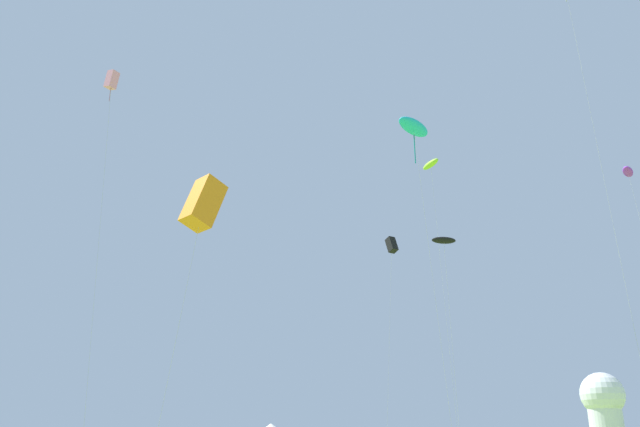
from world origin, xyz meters
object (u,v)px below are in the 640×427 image
(kite_lime_parafoil, at_px, (431,165))
(observatory_dome, at_px, (604,405))
(kite_orange_box, at_px, (203,204))
(kite_pink_box, at_px, (112,81))
(kite_cyan_parafoil, at_px, (414,127))
(kite_black_box, at_px, (392,245))
(kite_purple_parafoil, at_px, (628,172))
(kite_black_parafoil, at_px, (444,241))

(kite_lime_parafoil, height_order, observatory_dome, kite_lime_parafoil)
(kite_lime_parafoil, bearing_deg, kite_orange_box, -129.66)
(kite_pink_box, bearing_deg, kite_orange_box, -55.22)
(observatory_dome, bearing_deg, kite_cyan_parafoil, -130.20)
(kite_black_box, relative_size, kite_cyan_parafoil, 0.81)
(kite_pink_box, bearing_deg, kite_cyan_parafoil, -6.75)
(kite_black_box, relative_size, kite_purple_parafoil, 0.84)
(kite_purple_parafoil, height_order, kite_pink_box, kite_pink_box)
(kite_pink_box, relative_size, observatory_dome, 2.81)
(kite_cyan_parafoil, bearing_deg, observatory_dome, 49.80)
(kite_black_box, relative_size, kite_pink_box, 0.69)
(kite_cyan_parafoil, bearing_deg, kite_purple_parafoil, 13.02)
(kite_purple_parafoil, bearing_deg, kite_lime_parafoil, 143.59)
(kite_black_box, distance_m, kite_purple_parafoil, 22.86)
(kite_lime_parafoil, height_order, kite_purple_parafoil, kite_lime_parafoil)
(kite_black_parafoil, bearing_deg, kite_orange_box, -137.50)
(kite_cyan_parafoil, distance_m, kite_pink_box, 25.10)
(kite_cyan_parafoil, relative_size, kite_orange_box, 1.63)
(kite_cyan_parafoil, xyz_separation_m, kite_purple_parafoil, (21.20, 4.90, -0.80))
(kite_cyan_parafoil, distance_m, kite_orange_box, 21.51)
(kite_orange_box, bearing_deg, kite_cyan_parafoil, 33.53)
(kite_black_parafoil, bearing_deg, kite_black_box, 110.77)
(kite_lime_parafoil, xyz_separation_m, observatory_dome, (34.25, 31.99, -23.19))
(kite_black_box, bearing_deg, kite_lime_parafoil, 1.57)
(kite_black_box, bearing_deg, kite_orange_box, -123.21)
(kite_black_box, height_order, kite_purple_parafoil, kite_purple_parafoil)
(kite_orange_box, bearing_deg, kite_black_parafoil, 42.50)
(kite_lime_parafoil, relative_size, kite_orange_box, 1.88)
(kite_lime_parafoil, height_order, kite_pink_box, kite_pink_box)
(kite_lime_parafoil, xyz_separation_m, kite_orange_box, (-21.69, -26.16, -14.94))
(kite_black_box, relative_size, kite_lime_parafoil, 0.70)
(kite_cyan_parafoil, height_order, kite_orange_box, kite_cyan_parafoil)
(kite_orange_box, height_order, observatory_dome, kite_orange_box)
(kite_lime_parafoil, xyz_separation_m, kite_purple_parafoil, (14.96, -11.03, -4.79))
(kite_purple_parafoil, bearing_deg, kite_orange_box, -157.56)
(kite_black_box, bearing_deg, kite_purple_parafoil, -29.08)
(kite_purple_parafoil, distance_m, observatory_dome, 50.61)
(kite_black_box, relative_size, observatory_dome, 1.94)
(kite_black_box, xyz_separation_m, observatory_dome, (38.90, 32.12, -14.00))
(kite_black_parafoil, bearing_deg, kite_purple_parafoil, -10.77)
(kite_black_box, distance_m, kite_orange_box, 31.64)
(kite_cyan_parafoil, height_order, kite_purple_parafoil, kite_cyan_parafoil)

